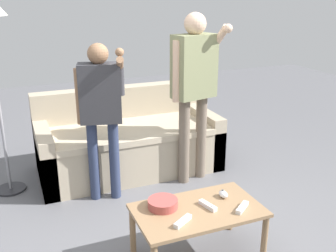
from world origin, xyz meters
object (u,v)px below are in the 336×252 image
object	(u,v)px
snack_bowl	(163,204)
game_remote_wand_far	(183,221)
coffee_table	(198,216)
game_remote_wand_spare	(208,205)
player_left	(101,105)
game_remote_nunchuk	(223,194)
couch	(128,142)
game_remote_wand_near	(242,208)
player_right	(194,79)

from	to	relation	value
snack_bowl	game_remote_wand_far	distance (m)	0.24
coffee_table	game_remote_wand_spare	xyz separation A→B (m)	(0.07, -0.01, 0.07)
player_left	snack_bowl	bearing A→B (deg)	-80.05
snack_bowl	game_remote_nunchuk	world-z (taller)	snack_bowl
game_remote_wand_spare	snack_bowl	bearing A→B (deg)	157.54
couch	game_remote_wand_far	size ratio (longest dim) A/B	11.92
snack_bowl	player_left	size ratio (longest dim) A/B	0.15
game_remote_nunchuk	game_remote_wand_spare	world-z (taller)	game_remote_nunchuk
game_remote_wand_near	game_remote_wand_far	distance (m)	0.45
couch	game_remote_wand_spare	distance (m)	1.68
player_right	coffee_table	bearing A→B (deg)	-114.16
couch	game_remote_wand_near	bearing A→B (deg)	-80.98
couch	player_left	distance (m)	0.90
couch	player_left	bearing A→B (deg)	-124.82
snack_bowl	player_right	world-z (taller)	player_right
snack_bowl	game_remote_wand_near	distance (m)	0.55
couch	coffee_table	distance (m)	1.66
couch	player_right	bearing A→B (deg)	-44.07
couch	player_left	world-z (taller)	player_left
game_remote_wand_near	game_remote_wand_spare	distance (m)	0.24
snack_bowl	game_remote_nunchuk	size ratio (longest dim) A/B	2.38
snack_bowl	player_left	world-z (taller)	player_left
coffee_table	game_remote_wand_near	size ratio (longest dim) A/B	5.99
game_remote_wand_near	game_remote_wand_far	world-z (taller)	same
player_right	game_remote_wand_spare	size ratio (longest dim) A/B	10.46
player_right	game_remote_wand_spare	xyz separation A→B (m)	(-0.45, -1.16, -0.62)
game_remote_wand_near	game_remote_wand_spare	world-z (taller)	same
player_right	game_remote_wand_near	distance (m)	1.44
game_remote_wand_near	player_left	bearing A→B (deg)	118.48
snack_bowl	game_remote_wand_spare	xyz separation A→B (m)	(0.29, -0.12, -0.01)
coffee_table	player_left	bearing A→B (deg)	109.53
couch	player_right	distance (m)	1.04
game_remote_wand_spare	player_right	bearing A→B (deg)	68.94
game_remote_nunchuk	player_right	world-z (taller)	player_right
game_remote_wand_near	player_right	bearing A→B (deg)	79.27
couch	game_remote_wand_spare	world-z (taller)	couch
snack_bowl	player_left	distance (m)	1.11
game_remote_nunchuk	player_right	xyz separation A→B (m)	(0.28, 1.08, 0.61)
couch	game_remote_nunchuk	distance (m)	1.61
game_remote_wand_far	game_remote_wand_spare	world-z (taller)	same
couch	player_left	size ratio (longest dim) A/B	1.31
game_remote_nunchuk	game_remote_wand_far	xyz separation A→B (m)	(-0.41, -0.20, -0.01)
coffee_table	game_remote_nunchuk	xyz separation A→B (m)	(0.24, 0.07, 0.08)
game_remote_nunchuk	player_right	distance (m)	1.27
game_remote_wand_far	coffee_table	bearing A→B (deg)	35.49
couch	player_left	xyz separation A→B (m)	(-0.38, -0.55, 0.60)
player_left	game_remote_wand_far	bearing A→B (deg)	-79.77
coffee_table	game_remote_wand_spare	world-z (taller)	game_remote_wand_spare
couch	snack_bowl	distance (m)	1.57
snack_bowl	game_remote_wand_far	world-z (taller)	snack_bowl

